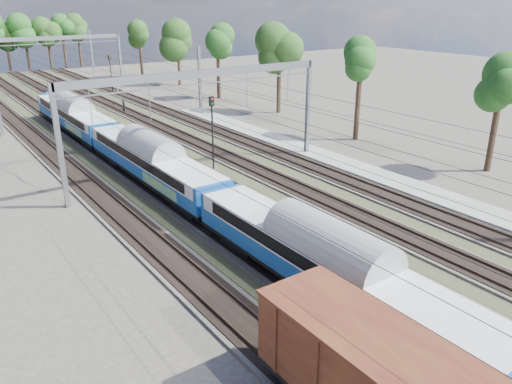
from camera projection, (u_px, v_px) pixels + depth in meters
track_bed at (136, 139)px, 54.22m from camera, size 21.00×130.00×0.34m
platform at (389, 180)px, 41.67m from camera, size 3.00×70.00×0.30m
catenary at (107, 72)px, 57.98m from camera, size 25.65×130.00×9.00m
tree_belt at (60, 34)px, 92.57m from camera, size 40.28×102.03×11.70m
emu_train at (153, 157)px, 39.64m from camera, size 2.94×62.27×4.30m
worker at (124, 106)px, 66.79m from camera, size 0.52×0.72×1.85m
signal_near at (212, 124)px, 43.16m from camera, size 0.41×0.37×6.52m
signal_far at (111, 69)px, 79.00m from camera, size 0.43×0.39×6.15m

